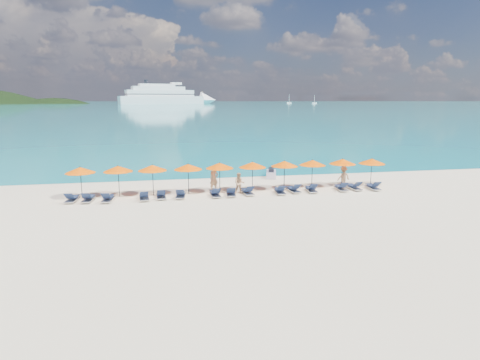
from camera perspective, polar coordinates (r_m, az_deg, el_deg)
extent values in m
plane|color=beige|center=(25.93, 1.22, -3.90)|extent=(1400.00, 1400.00, 0.00)
cube|color=#1FA9B2|center=(684.52, -10.37, 10.75)|extent=(1600.00, 1300.00, 0.01)
ellipsoid|color=black|center=(603.60, -24.64, 6.50)|extent=(162.00, 126.00, 85.50)
cube|color=white|center=(532.70, -11.05, 11.09)|extent=(108.36, 48.47, 9.74)
cone|color=white|center=(553.78, -4.51, 11.27)|extent=(26.54, 26.54, 21.43)
cube|color=white|center=(532.21, -11.29, 12.02)|extent=(86.96, 39.71, 7.79)
cube|color=white|center=(531.80, -11.52, 12.65)|extent=(67.89, 32.49, 4.87)
cube|color=white|center=(531.39, -11.75, 13.06)|extent=(46.49, 23.73, 3.41)
cube|color=black|center=(532.20, -11.28, 11.87)|extent=(88.05, 40.20, 0.88)
cube|color=black|center=(532.24, -11.30, 12.23)|extent=(85.88, 39.23, 0.88)
cylinder|color=black|center=(528.14, -13.21, 13.43)|extent=(4.29, 4.29, 5.36)
cube|color=white|center=(590.44, 6.99, 10.85)|extent=(6.69, 2.23, 1.78)
cylinder|color=white|center=(590.40, 7.00, 11.41)|extent=(0.40, 0.40, 11.14)
cube|color=white|center=(554.49, 10.51, 10.70)|extent=(6.34, 2.11, 1.69)
cylinder|color=white|center=(554.45, 10.53, 11.27)|extent=(0.38, 0.38, 10.57)
cube|color=#B4ACC6|center=(35.85, 4.46, 0.85)|extent=(1.41, 2.40, 0.52)
cube|color=black|center=(35.59, 4.46, 1.39)|extent=(0.70, 1.03, 0.33)
cylinder|color=black|center=(36.31, 4.47, 1.82)|extent=(0.51, 0.19, 0.06)
imported|color=tan|center=(30.18, -3.73, 0.19)|extent=(0.84, 0.71, 1.96)
imported|color=tan|center=(29.32, -0.09, -0.49)|extent=(0.84, 0.57, 1.59)
imported|color=tan|center=(32.78, 14.51, 0.46)|extent=(1.14, 0.70, 1.63)
cylinder|color=black|center=(30.11, -21.65, -0.40)|extent=(0.05, 0.05, 2.20)
cone|color=#FB5800|center=(29.95, -21.78, 1.32)|extent=(2.10, 2.10, 0.42)
sphere|color=black|center=(29.92, -21.81, 1.74)|extent=(0.08, 0.08, 0.08)
cylinder|color=black|center=(29.80, -16.86, -0.20)|extent=(0.05, 0.05, 2.20)
cone|color=#FB5800|center=(29.63, -16.97, 1.55)|extent=(2.10, 2.10, 0.42)
sphere|color=black|center=(29.60, -16.99, 1.97)|extent=(0.08, 0.08, 0.08)
cylinder|color=black|center=(29.56, -12.27, -0.05)|extent=(0.05, 0.05, 2.20)
cone|color=#FB5800|center=(29.39, -12.35, 1.71)|extent=(2.10, 2.10, 0.42)
sphere|color=black|center=(29.36, -12.37, 2.13)|extent=(0.08, 0.08, 0.08)
cylinder|color=black|center=(29.57, -7.35, 0.12)|extent=(0.05, 0.05, 2.20)
cone|color=#FB5800|center=(29.40, -7.39, 1.88)|extent=(2.10, 2.10, 0.42)
sphere|color=black|center=(29.36, -7.40, 2.30)|extent=(0.08, 0.08, 0.08)
cylinder|color=black|center=(29.89, -2.91, 0.33)|extent=(0.05, 0.05, 2.20)
cone|color=#FB5800|center=(29.72, -2.92, 2.07)|extent=(2.10, 2.10, 0.42)
sphere|color=black|center=(29.69, -2.93, 2.48)|extent=(0.08, 0.08, 0.08)
cylinder|color=black|center=(30.25, 1.77, 0.47)|extent=(0.05, 0.05, 2.20)
cone|color=#FB5800|center=(30.09, 1.79, 2.19)|extent=(2.10, 2.10, 0.42)
sphere|color=black|center=(30.05, 1.79, 2.60)|extent=(0.08, 0.08, 0.08)
cylinder|color=black|center=(30.92, 6.32, 0.65)|extent=(0.05, 0.05, 2.20)
cone|color=#FB5800|center=(30.76, 6.36, 2.33)|extent=(2.10, 2.10, 0.42)
sphere|color=black|center=(30.73, 6.36, 2.74)|extent=(0.08, 0.08, 0.08)
cylinder|color=black|center=(31.74, 10.22, 0.82)|extent=(0.05, 0.05, 2.20)
cone|color=#FB5800|center=(31.59, 10.27, 2.46)|extent=(2.10, 2.10, 0.42)
sphere|color=black|center=(31.55, 10.29, 2.85)|extent=(0.08, 0.08, 0.08)
cylinder|color=black|center=(32.77, 14.29, 0.97)|extent=(0.05, 0.05, 2.20)
cone|color=#FB5800|center=(32.62, 14.37, 2.56)|extent=(2.10, 2.10, 0.42)
sphere|color=black|center=(32.59, 14.39, 2.94)|extent=(0.08, 0.08, 0.08)
cylinder|color=black|center=(33.60, 18.16, 1.01)|extent=(0.05, 0.05, 2.20)
cone|color=#FB5800|center=(33.46, 18.26, 2.56)|extent=(2.10, 2.10, 0.42)
sphere|color=black|center=(33.42, 18.28, 2.93)|extent=(0.08, 0.08, 0.08)
cube|color=silver|center=(29.56, -22.77, -2.61)|extent=(0.76, 1.75, 0.06)
cube|color=#182749|center=(29.75, -22.65, -2.19)|extent=(0.64, 1.14, 0.04)
cube|color=#182749|center=(28.95, -23.14, -2.08)|extent=(0.59, 0.58, 0.43)
cube|color=silver|center=(29.21, -20.75, -2.61)|extent=(0.73, 1.74, 0.06)
cube|color=#182749|center=(29.41, -20.66, -2.19)|extent=(0.62, 1.13, 0.04)
cube|color=#182749|center=(28.60, -21.06, -2.08)|extent=(0.58, 0.57, 0.43)
cube|color=silver|center=(28.78, -18.26, -2.64)|extent=(0.74, 1.74, 0.06)
cube|color=#182749|center=(28.99, -18.19, -2.22)|extent=(0.63, 1.14, 0.04)
cube|color=#182749|center=(28.17, -18.54, -2.11)|extent=(0.59, 0.58, 0.43)
cube|color=silver|center=(28.57, -13.48, -2.48)|extent=(0.76, 1.74, 0.06)
cube|color=#182749|center=(28.77, -13.52, -2.06)|extent=(0.64, 1.14, 0.04)
cube|color=#182749|center=(27.94, -13.48, -1.93)|extent=(0.59, 0.58, 0.43)
cube|color=silver|center=(28.73, -11.15, -2.30)|extent=(0.71, 1.73, 0.06)
cube|color=#182749|center=(28.94, -11.19, -1.88)|extent=(0.61, 1.13, 0.04)
cube|color=#182749|center=(28.10, -11.13, -1.75)|extent=(0.58, 0.57, 0.43)
cube|color=silver|center=(28.67, -8.45, -2.23)|extent=(0.79, 1.76, 0.06)
cube|color=#182749|center=(28.88, -8.42, -1.81)|extent=(0.66, 1.15, 0.04)
cube|color=#182749|center=(28.04, -8.54, -1.69)|extent=(0.60, 0.59, 0.43)
cube|color=silver|center=(28.75, -3.57, -2.09)|extent=(0.68, 1.72, 0.06)
cube|color=#182749|center=(28.96, -3.65, -1.67)|extent=(0.59, 1.12, 0.04)
cube|color=#182749|center=(28.13, -3.40, -1.53)|extent=(0.57, 0.56, 0.43)
cube|color=silver|center=(28.92, -1.29, -1.99)|extent=(0.79, 1.75, 0.06)
cube|color=#182749|center=(29.12, -1.33, -1.57)|extent=(0.66, 1.15, 0.04)
cube|color=#182749|center=(28.29, -1.23, -1.44)|extent=(0.60, 0.59, 0.43)
cube|color=silver|center=(29.32, 1.06, -1.80)|extent=(0.77, 1.75, 0.06)
cube|color=#182749|center=(29.52, 0.92, -1.39)|extent=(0.64, 1.14, 0.04)
cube|color=#182749|center=(28.72, 1.38, -1.25)|extent=(0.59, 0.58, 0.43)
cube|color=silver|center=(29.70, 5.68, -1.68)|extent=(0.76, 1.75, 0.06)
cube|color=#182749|center=(29.90, 5.59, -1.28)|extent=(0.64, 1.14, 0.04)
cube|color=#182749|center=(29.08, 5.91, -1.14)|extent=(0.59, 0.58, 0.43)
cube|color=silver|center=(30.30, 7.60, -1.46)|extent=(0.77, 1.75, 0.06)
cube|color=#182749|center=(30.49, 7.42, -1.07)|extent=(0.65, 1.15, 0.04)
cube|color=#182749|center=(29.72, 8.04, -0.92)|extent=(0.60, 0.58, 0.43)
cube|color=silver|center=(30.59, 10.08, -1.42)|extent=(0.77, 1.75, 0.06)
cube|color=#182749|center=(30.79, 9.97, -1.03)|extent=(0.65, 1.15, 0.04)
cube|color=#182749|center=(29.98, 10.39, -0.89)|extent=(0.60, 0.58, 0.43)
cube|color=silver|center=(31.55, 14.16, -1.20)|extent=(0.78, 1.75, 0.06)
cube|color=#182749|center=(31.74, 14.02, -0.82)|extent=(0.65, 1.15, 0.04)
cube|color=#182749|center=(30.96, 14.53, -0.68)|extent=(0.60, 0.59, 0.43)
cube|color=silver|center=(32.11, 15.88, -1.07)|extent=(0.73, 1.74, 0.06)
cube|color=#182749|center=(32.29, 15.67, -0.70)|extent=(0.62, 1.13, 0.04)
cube|color=#182749|center=(31.57, 16.42, -0.55)|extent=(0.58, 0.57, 0.43)
cube|color=silver|center=(32.56, 18.36, -1.05)|extent=(0.69, 1.72, 0.06)
cube|color=#182749|center=(32.74, 18.18, -0.68)|extent=(0.60, 1.12, 0.04)
cube|color=#182749|center=(32.00, 18.84, -0.54)|extent=(0.57, 0.56, 0.43)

